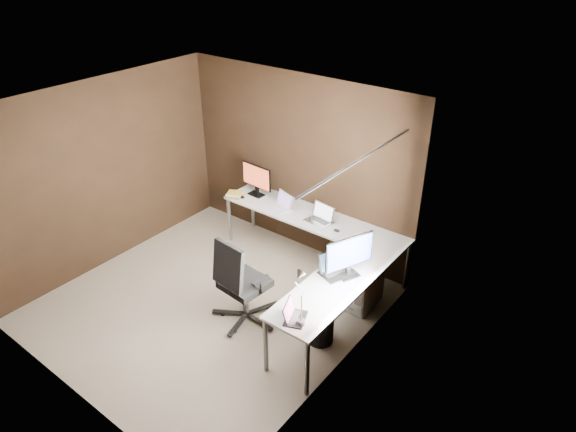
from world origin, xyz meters
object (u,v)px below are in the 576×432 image
at_px(monitor_left, 257,178).
at_px(office_chair, 243,297).
at_px(book_stack, 235,195).
at_px(drawer_pedestal, 359,282).
at_px(laptop_black_small, 293,315).
at_px(laptop_white, 281,205).
at_px(wastebasket, 321,328).
at_px(monitor_right, 349,254).
at_px(desk_lamp, 300,291).
at_px(laptop_black_big, 335,268).
at_px(laptop_silver, 320,218).

bearing_deg(monitor_left, office_chair, -51.32).
distance_m(book_stack, office_chair, 1.81).
bearing_deg(drawer_pedestal, laptop_black_small, -87.99).
xyz_separation_m(laptop_white, wastebasket, (1.44, -1.13, -0.61)).
xyz_separation_m(drawer_pedestal, monitor_left, (-1.95, 0.39, 0.68)).
bearing_deg(monitor_right, desk_lamp, -156.89).
height_order(monitor_left, laptop_white, monitor_left).
relative_size(drawer_pedestal, office_chair, 0.54).
bearing_deg(monitor_right, drawer_pedestal, 35.12).
height_order(desk_lamp, office_chair, desk_lamp).
relative_size(laptop_white, office_chair, 0.33).
xyz_separation_m(book_stack, wastebasket, (2.17, -0.99, -0.60)).
distance_m(book_stack, desk_lamp, 2.74).
distance_m(monitor_right, laptop_black_small, 0.97).
bearing_deg(wastebasket, book_stack, 155.39).
distance_m(desk_lamp, wastebasket, 1.05).
bearing_deg(monitor_left, desk_lamp, -36.93).
bearing_deg(laptop_black_big, wastebasket, -152.35).
relative_size(laptop_black_big, office_chair, 0.39).
distance_m(drawer_pedestal, laptop_black_small, 1.49).
height_order(monitor_left, laptop_black_big, monitor_left).
height_order(laptop_black_big, laptop_black_small, laptop_black_big).
bearing_deg(desk_lamp, wastebasket, 107.85).
xyz_separation_m(laptop_silver, book_stack, (-1.35, -0.17, -0.02)).
xyz_separation_m(laptop_white, office_chair, (0.51, -1.38, -0.45)).
xyz_separation_m(laptop_black_small, office_chair, (-0.97, 0.33, -0.44)).
height_order(laptop_black_big, desk_lamp, desk_lamp).
xyz_separation_m(monitor_left, office_chair, (1.04, -1.49, -0.66)).
xyz_separation_m(laptop_black_small, book_stack, (-2.21, 1.57, -0.01)).
height_order(laptop_silver, office_chair, office_chair).
relative_size(book_stack, wastebasket, 0.78).
height_order(laptop_white, wastebasket, laptop_white).
distance_m(monitor_left, monitor_right, 2.23).
height_order(office_chair, wastebasket, office_chair).
relative_size(laptop_silver, office_chair, 0.33).
bearing_deg(laptop_white, laptop_black_big, -12.00).
height_order(drawer_pedestal, desk_lamp, desk_lamp).
bearing_deg(office_chair, laptop_black_big, 38.86).
height_order(monitor_left, book_stack, monitor_left).
relative_size(monitor_left, laptop_white, 1.42).
bearing_deg(monitor_left, drawer_pedestal, -7.60).
height_order(drawer_pedestal, laptop_white, laptop_white).
distance_m(laptop_white, wastebasket, 1.93).
relative_size(drawer_pedestal, laptop_white, 1.64).
bearing_deg(laptop_white, monitor_right, -8.73).
bearing_deg(wastebasket, laptop_silver, 125.20).
height_order(monitor_right, office_chair, monitor_right).
bearing_deg(drawer_pedestal, laptop_white, 168.49).
xyz_separation_m(laptop_black_small, desk_lamp, (0.05, 0.04, 0.30)).
distance_m(drawer_pedestal, book_stack, 2.21).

